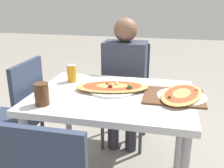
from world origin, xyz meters
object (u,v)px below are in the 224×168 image
object	(u,v)px
chair_far_seated	(126,88)
pizza_main	(112,87)
pizza_second	(182,95)
chair_side_left	(17,115)
dining_table	(113,106)
drink_glass	(42,94)
person_seated	(125,75)
soda_can	(72,73)

from	to	relation	value
chair_far_seated	pizza_main	xyz separation A→B (m)	(0.01, -0.64, 0.23)
pizza_main	pizza_second	world-z (taller)	pizza_main
chair_far_seated	chair_side_left	distance (m)	1.00
pizza_second	chair_side_left	bearing A→B (deg)	-177.30
dining_table	drink_glass	size ratio (longest dim) A/B	7.88
pizza_second	person_seated	bearing A→B (deg)	128.96
person_seated	pizza_main	bearing A→B (deg)	91.39
chair_side_left	person_seated	size ratio (longest dim) A/B	0.79
drink_glass	pizza_second	distance (m)	0.84
soda_can	chair_side_left	bearing A→B (deg)	-149.58
person_seated	pizza_main	xyz separation A→B (m)	(0.01, -0.53, 0.07)
pizza_main	drink_glass	xyz separation A→B (m)	(-0.34, -0.33, 0.05)
dining_table	drink_glass	bearing A→B (deg)	-144.61
soda_can	drink_glass	distance (m)	0.44
dining_table	pizza_second	bearing A→B (deg)	3.92
person_seated	pizza_second	bearing A→B (deg)	128.96
chair_far_seated	drink_glass	bearing A→B (deg)	71.22
drink_glass	pizza_second	world-z (taller)	drink_glass
chair_far_seated	chair_side_left	bearing A→B (deg)	47.78
dining_table	chair_far_seated	distance (m)	0.73
pizza_main	pizza_second	xyz separation A→B (m)	(0.45, -0.04, -0.00)
chair_far_seated	person_seated	bearing A→B (deg)	90.00
chair_far_seated	soda_can	distance (m)	0.68
person_seated	drink_glass	bearing A→B (deg)	68.85
chair_far_seated	pizza_second	distance (m)	0.86
dining_table	chair_far_seated	xyz separation A→B (m)	(-0.03, 0.71, -0.13)
person_seated	drink_glass	distance (m)	0.92
dining_table	pizza_main	xyz separation A→B (m)	(-0.02, 0.07, 0.11)
drink_glass	pizza_main	bearing A→B (deg)	43.55
chair_side_left	pizza_main	size ratio (longest dim) A/B	1.77
soda_can	pizza_second	distance (m)	0.79
pizza_second	drink_glass	bearing A→B (deg)	-160.14
drink_glass	pizza_second	size ratio (longest dim) A/B	0.28
chair_far_seated	drink_glass	distance (m)	1.06
dining_table	chair_side_left	bearing A→B (deg)	-178.05
chair_far_seated	dining_table	bearing A→B (deg)	92.39
dining_table	person_seated	bearing A→B (deg)	92.85
person_seated	pizza_second	distance (m)	0.73
drink_glass	pizza_second	bearing A→B (deg)	19.86
chair_side_left	pizza_second	size ratio (longest dim) A/B	1.99
chair_far_seated	soda_can	size ratio (longest dim) A/B	7.34
dining_table	drink_glass	world-z (taller)	drink_glass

